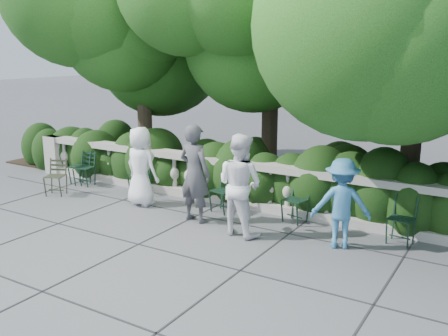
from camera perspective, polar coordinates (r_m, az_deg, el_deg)
The scene contains 15 objects.
ground at distance 9.19m, azimuth -3.27°, elevation -7.32°, with size 90.00×90.00×0.00m, color #4A4B51.
balustrade at distance 10.50m, azimuth 2.27°, elevation -1.86°, with size 12.00×0.44×1.00m.
shrub_hedge at distance 11.66m, azimuth 5.13°, elevation -2.84°, with size 15.00×2.60×1.70m, color black, non-canonical shape.
tree_canopy at distance 11.11m, azimuth 9.34°, elevation 16.91°, with size 15.04×6.52×6.78m.
chair_a at distance 12.60m, azimuth -15.96°, elevation -2.07°, with size 0.44×0.48×0.84m, color black, non-canonical shape.
chair_b at distance 12.78m, azimuth -16.53°, elevation -1.90°, with size 0.44×0.48×0.84m, color black, non-canonical shape.
chair_c at distance 11.68m, azimuth -10.16°, elevation -2.97°, with size 0.44×0.48×0.84m, color black, non-canonical shape.
chair_d at distance 9.04m, azimuth 19.11°, elevation -8.44°, with size 0.44×0.48×0.84m, color black, non-canonical shape.
chair_e at distance 10.18m, azimuth -0.73°, elevation -5.22°, with size 0.44×0.48×0.84m, color black, non-canonical shape.
chair_f at distance 9.67m, azimuth 7.55°, elevation -6.35°, with size 0.44×0.48×0.84m, color black, non-canonical shape.
chair_weathered at distance 11.94m, azimuth -18.86°, elevation -3.13°, with size 0.44×0.48×0.84m, color black, non-canonical shape.
person_businessman at distance 10.68m, azimuth -9.47°, elevation 0.18°, with size 0.82×0.53×1.68m, color white.
person_woman_grey at distance 9.50m, azimuth -3.35°, elevation -0.62°, with size 0.69×0.45×1.90m, color #404145.
person_casual_man at distance 8.84m, azimuth 1.82°, elevation -1.91°, with size 0.89×0.69×1.83m, color white.
person_older_blue at distance 8.50m, azimuth 13.25°, elevation -3.97°, with size 0.99×0.57×1.53m, color teal.
Camera 1 is at (4.91, -7.06, 3.25)m, focal length 40.00 mm.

